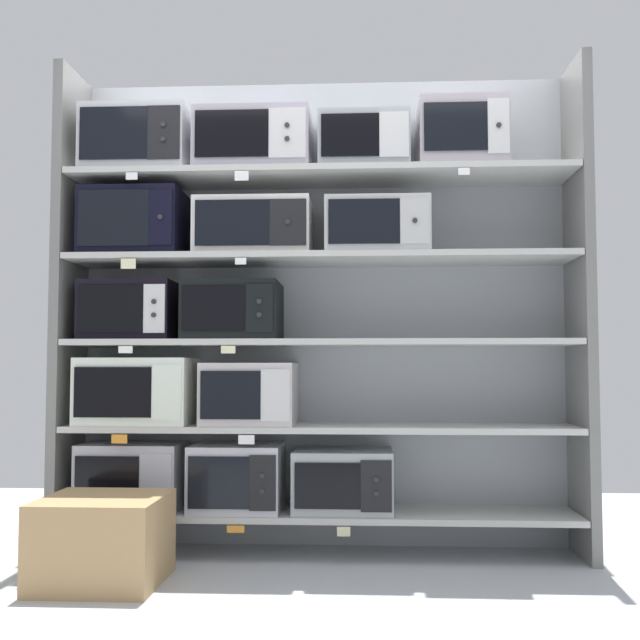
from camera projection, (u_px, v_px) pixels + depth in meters
name	position (u px, v px, depth m)	size (l,w,h in m)	color
ground	(305.00, 623.00, 2.85)	(6.52, 6.00, 0.02)	#B2B7BC
back_panel	(322.00, 310.00, 4.15)	(2.72, 0.04, 2.45)	#9EA3A8
upright_left	(69.00, 308.00, 3.99)	(0.05, 0.41, 2.45)	slate
upright_right	(580.00, 306.00, 3.85)	(0.05, 0.41, 2.45)	slate
shelf_0	(320.00, 514.00, 3.86)	(2.52, 0.41, 0.03)	beige
microwave_0	(132.00, 476.00, 3.92)	(0.50, 0.34, 0.33)	#B6B6C0
microwave_1	(237.00, 477.00, 3.89)	(0.45, 0.41, 0.33)	#B7B9C2
microwave_2	(343.00, 480.00, 3.86)	(0.49, 0.39, 0.30)	#9AA1A2
price_tag_0	(236.00, 529.00, 3.67)	(0.08, 0.00, 0.03)	orange
price_tag_1	(344.00, 532.00, 3.64)	(0.06, 0.00, 0.04)	beige
shelf_1	(320.00, 428.00, 3.89)	(2.52, 0.41, 0.03)	beige
microwave_3	(138.00, 391.00, 3.95)	(0.56, 0.41, 0.33)	silver
microwave_4	(250.00, 394.00, 3.91)	(0.46, 0.41, 0.31)	#BEB6B6
price_tag_2	(119.00, 439.00, 3.73)	(0.08, 0.00, 0.04)	orange
price_tag_3	(246.00, 440.00, 3.69)	(0.08, 0.00, 0.04)	white
shelf_2	(320.00, 343.00, 3.91)	(2.52, 0.41, 0.03)	beige
microwave_5	(130.00, 311.00, 3.97)	(0.46, 0.35, 0.30)	black
microwave_6	(233.00, 311.00, 3.94)	(0.47, 0.42, 0.29)	black
price_tag_4	(126.00, 350.00, 3.75)	(0.07, 0.00, 0.03)	white
price_tag_5	(228.00, 350.00, 3.72)	(0.07, 0.00, 0.04)	beige
shelf_3	(320.00, 259.00, 3.94)	(2.52, 0.41, 0.03)	beige
microwave_7	(135.00, 225.00, 4.00)	(0.50, 0.39, 0.34)	black
microwave_8	(254.00, 229.00, 3.96)	(0.58, 0.36, 0.28)	silver
microwave_9	(377.00, 229.00, 3.93)	(0.51, 0.42, 0.27)	#B6B6B6
price_tag_6	(128.00, 264.00, 3.78)	(0.07, 0.00, 0.05)	beige
price_tag_7	(241.00, 261.00, 3.75)	(0.05, 0.00, 0.03)	white
shelf_4	(320.00, 176.00, 3.97)	(2.52, 0.41, 0.03)	beige
microwave_10	(139.00, 144.00, 4.02)	(0.53, 0.40, 0.33)	silver
microwave_11	(255.00, 145.00, 3.99)	(0.58, 0.42, 0.31)	#A49CAB
microwave_12	(364.00, 146.00, 3.96)	(0.45, 0.39, 0.28)	#989FA4
microwave_13	(460.00, 139.00, 3.93)	(0.43, 0.43, 0.33)	#A49BA4
price_tag_8	(132.00, 176.00, 3.80)	(0.06, 0.00, 0.04)	white
price_tag_9	(242.00, 176.00, 3.77)	(0.07, 0.00, 0.05)	white
price_tag_10	(464.00, 171.00, 3.72)	(0.05, 0.00, 0.03)	white
shipping_carton	(103.00, 540.00, 3.34)	(0.51, 0.51, 0.37)	tan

